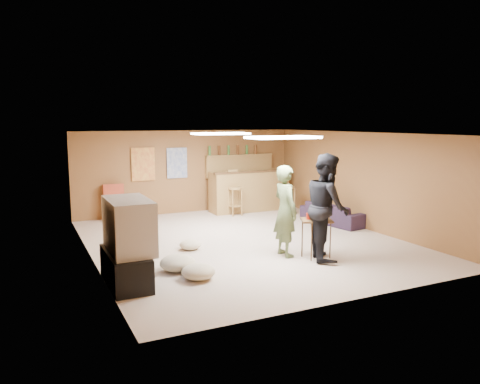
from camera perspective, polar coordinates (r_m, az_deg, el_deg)
name	(u,v)px	position (r m, az deg, el deg)	size (l,w,h in m)	color
ground	(244,241)	(9.64, 0.51, -6.05)	(7.00, 7.00, 0.00)	#B9A28D
ceiling	(244,134)	(9.33, 0.53, 7.14)	(6.00, 7.00, 0.02)	silver
wall_back	(187,172)	(12.64, -6.43, 2.48)	(6.00, 0.02, 2.20)	brown
wall_front	(358,222)	(6.50, 14.14, -3.55)	(6.00, 0.02, 2.20)	brown
wall_left	(90,199)	(8.56, -17.85, -0.81)	(0.02, 7.00, 2.20)	brown
wall_right	(362,180)	(11.06, 14.65, 1.37)	(0.02, 7.00, 2.20)	brown
tv_stand	(126,268)	(7.36, -13.77, -8.97)	(0.55, 1.30, 0.50)	black
dvd_box	(140,272)	(7.43, -12.05, -9.54)	(0.35, 0.50, 0.08)	#B2B2B7
tv_body	(129,225)	(7.20, -13.40, -3.98)	(0.60, 1.10, 0.80)	#B2B2B7
tv_screen	(149,223)	(7.27, -11.01, -3.79)	(0.02, 0.95, 0.65)	navy
bar_counter	(246,191)	(12.78, 0.79, 0.11)	(2.00, 0.60, 1.10)	olive
bar_lip	(251,172)	(12.48, 1.30, 2.45)	(2.10, 0.12, 0.05)	#442C15
bar_shelf	(239,155)	(13.07, -0.07, 4.50)	(2.00, 0.18, 0.05)	olive
bar_backing	(239,166)	(13.12, -0.11, 3.20)	(2.00, 0.14, 0.60)	olive
poster_left	(143,164)	(12.24, -11.72, 3.33)	(0.60, 0.03, 0.85)	#BF3F26
poster_right	(177,163)	(12.48, -7.69, 3.53)	(0.55, 0.03, 0.80)	#334C99
folding_chair_stack	(114,202)	(12.04, -15.10, -1.20)	(0.50, 0.14, 0.90)	#A7371E
ceiling_panel_front	(283,137)	(8.01, 5.26, 6.64)	(1.20, 0.60, 0.04)	white
ceiling_panel_back	(221,134)	(10.42, -2.38, 7.12)	(1.20, 0.60, 0.04)	white
person_olive	(285,211)	(8.52, 5.55, -2.31)	(0.61, 0.40, 1.67)	#526238
person_black	(327,207)	(8.40, 10.57, -1.77)	(0.92, 0.72, 1.89)	black
sofa	(334,213)	(11.48, 11.35, -2.55)	(1.70, 0.67, 0.50)	black
tray_table	(316,239)	(8.57, 9.27, -5.62)	(0.54, 0.43, 0.70)	#442C15
cup_red_near	(308,216)	(8.47, 8.33, -2.93)	(0.08, 0.08, 0.11)	#A71A0B
cup_red_far	(324,217)	(8.47, 10.19, -2.99)	(0.08, 0.08, 0.11)	#A71A0B
cup_blue	(318,215)	(8.63, 9.51, -2.78)	(0.07, 0.07, 0.10)	navy
bar_stool_left	(235,191)	(12.16, -0.58, 0.08)	(0.40, 0.40, 1.27)	olive
bar_stool_right	(288,192)	(12.36, 5.84, -0.02)	(0.38, 0.38, 1.19)	olive
cushion_near_tv	(178,263)	(7.85, -7.62, -8.56)	(0.59, 0.59, 0.26)	tan
cushion_mid	(190,245)	(9.09, -6.10, -6.40)	(0.41, 0.41, 0.19)	tan
cushion_far	(198,272)	(7.42, -5.09, -9.65)	(0.53, 0.53, 0.24)	tan
bottle_row	(233,150)	(12.96, -0.84, 5.15)	(1.48, 0.08, 0.26)	#3F7233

